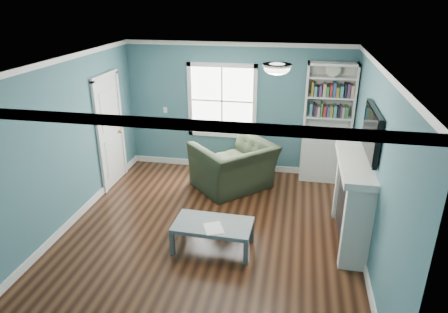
# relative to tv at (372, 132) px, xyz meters

# --- Properties ---
(floor) EXTENTS (5.00, 5.00, 0.00)m
(floor) POSITION_rel_tv_xyz_m (-2.20, -0.20, -1.72)
(floor) COLOR black
(floor) RESTS_ON ground
(room_walls) EXTENTS (5.00, 5.00, 5.00)m
(room_walls) POSITION_rel_tv_xyz_m (-2.20, -0.20, -0.14)
(room_walls) COLOR #3C6F76
(room_walls) RESTS_ON ground
(trim) EXTENTS (4.50, 5.00, 2.60)m
(trim) POSITION_rel_tv_xyz_m (-2.20, -0.20, -0.49)
(trim) COLOR white
(trim) RESTS_ON ground
(window) EXTENTS (1.40, 0.06, 1.50)m
(window) POSITION_rel_tv_xyz_m (-2.50, 2.29, -0.27)
(window) COLOR white
(window) RESTS_ON room_walls
(bookshelf) EXTENTS (0.90, 0.35, 2.31)m
(bookshelf) POSITION_rel_tv_xyz_m (-0.43, 2.10, -0.80)
(bookshelf) COLOR silver
(bookshelf) RESTS_ON ground
(fireplace) EXTENTS (0.44, 1.58, 1.30)m
(fireplace) POSITION_rel_tv_xyz_m (-0.12, 0.00, -1.09)
(fireplace) COLOR black
(fireplace) RESTS_ON ground
(tv) EXTENTS (0.06, 1.10, 0.65)m
(tv) POSITION_rel_tv_xyz_m (0.00, 0.00, 0.00)
(tv) COLOR black
(tv) RESTS_ON fireplace
(door) EXTENTS (0.12, 0.98, 2.17)m
(door) POSITION_rel_tv_xyz_m (-4.42, 1.20, -0.65)
(door) COLOR silver
(door) RESTS_ON ground
(ceiling_fixture) EXTENTS (0.38, 0.38, 0.15)m
(ceiling_fixture) POSITION_rel_tv_xyz_m (-1.30, -0.10, 0.82)
(ceiling_fixture) COLOR white
(ceiling_fixture) RESTS_ON room_walls
(light_switch) EXTENTS (0.08, 0.01, 0.12)m
(light_switch) POSITION_rel_tv_xyz_m (-3.70, 2.28, -0.52)
(light_switch) COLOR white
(light_switch) RESTS_ON room_walls
(recliner) EXTENTS (1.58, 1.57, 1.18)m
(recliner) POSITION_rel_tv_xyz_m (-2.10, 1.40, -1.13)
(recliner) COLOR black
(recliner) RESTS_ON ground
(coffee_table) EXTENTS (1.13, 0.63, 0.41)m
(coffee_table) POSITION_rel_tv_xyz_m (-2.07, -0.58, -1.37)
(coffee_table) COLOR #4E575D
(coffee_table) RESTS_ON ground
(paper_sheet) EXTENTS (0.36, 0.39, 0.00)m
(paper_sheet) POSITION_rel_tv_xyz_m (-2.03, -0.70, -1.32)
(paper_sheet) COLOR white
(paper_sheet) RESTS_ON coffee_table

